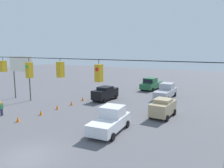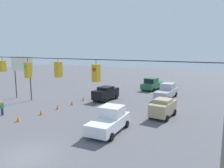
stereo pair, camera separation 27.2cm
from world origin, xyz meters
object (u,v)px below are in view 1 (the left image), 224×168
sedan_tan_oncoming_far (163,107)px  traffic_cone_fourth (71,103)px  traffic_cone_third (57,107)px  roadside_billboard (21,67)px  overhead_signal_span (30,85)px  pickup_truck_silver_oncoming_deep (166,91)px  pedestrian (1,108)px  sedan_black_withflow_far (105,93)px  traffic_cone_second (41,112)px  pickup_truck_green_withflow_deep (151,84)px  pickup_truck_white_crossing_near (110,120)px  traffic_cone_nearest (18,119)px  traffic_cone_fifth (83,99)px

sedan_tan_oncoming_far → traffic_cone_fourth: (11.58, 0.99, -0.73)m
traffic_cone_third → roadside_billboard: bearing=-10.8°
overhead_signal_span → roadside_billboard: bearing=-35.9°
pickup_truck_silver_oncoming_deep → pedestrian: pickup_truck_silver_oncoming_deep is taller
sedan_black_withflow_far → pickup_truck_silver_oncoming_deep: bearing=-140.1°
traffic_cone_second → overhead_signal_span: bearing=134.9°
pickup_truck_silver_oncoming_deep → pickup_truck_green_withflow_deep: (4.17, -5.39, 0.00)m
pickup_truck_white_crossing_near → traffic_cone_nearest: bearing=14.7°
overhead_signal_span → traffic_cone_fifth: bearing=-64.7°
sedan_black_withflow_far → pedestrian: size_ratio=2.70×
sedan_black_withflow_far → pickup_truck_white_crossing_near: bearing=123.9°
pickup_truck_silver_oncoming_deep → pedestrian: 21.58m
traffic_cone_fifth → pedestrian: bearing=71.7°
roadside_billboard → traffic_cone_third: bearing=169.2°
overhead_signal_span → pickup_truck_green_withflow_deep: size_ratio=4.06×
sedan_tan_oncoming_far → pickup_truck_silver_oncoming_deep: bearing=-75.5°
pickup_truck_white_crossing_near → pedestrian: 12.53m
pickup_truck_green_withflow_deep → traffic_cone_third: bearing=74.1°
pickup_truck_white_crossing_near → sedan_tan_oncoming_far: pickup_truck_white_crossing_near is taller
overhead_signal_span → pedestrian: bearing=-23.1°
traffic_cone_nearest → traffic_cone_fourth: bearing=-91.4°
traffic_cone_second → traffic_cone_fifth: bearing=-88.3°
traffic_cone_fourth → pickup_truck_green_withflow_deep: bearing=-107.8°
traffic_cone_second → pedestrian: 4.17m
pickup_truck_white_crossing_near → roadside_billboard: 18.01m
overhead_signal_span → pickup_truck_green_withflow_deep: (1.40, -27.08, -3.69)m
overhead_signal_span → traffic_cone_fifth: size_ratio=41.96×
traffic_cone_fifth → roadside_billboard: size_ratio=0.09×
pickup_truck_green_withflow_deep → traffic_cone_nearest: pickup_truck_green_withflow_deep is taller
overhead_signal_span → traffic_cone_second: 10.13m
sedan_tan_oncoming_far → traffic_cone_third: (11.69, 3.42, -0.73)m
traffic_cone_third → traffic_cone_fifth: 5.08m
sedan_tan_oncoming_far → traffic_cone_third: sedan_tan_oncoming_far is taller
sedan_tan_oncoming_far → pedestrian: sedan_tan_oncoming_far is taller
pickup_truck_green_withflow_deep → traffic_cone_second: (5.03, 20.62, -0.70)m
pedestrian → pickup_truck_white_crossing_near: bearing=-171.4°
pickup_truck_silver_oncoming_deep → traffic_cone_second: (9.20, 15.23, -0.70)m
traffic_cone_nearest → pedestrian: pedestrian is taller
sedan_black_withflow_far → pickup_truck_white_crossing_near: size_ratio=0.85×
sedan_black_withflow_far → sedan_tan_oncoming_far: sedan_tan_oncoming_far is taller
sedan_tan_oncoming_far → pedestrian: 17.17m
traffic_cone_third → roadside_billboard: 9.27m
traffic_cone_third → traffic_cone_fifth: size_ratio=1.00×
overhead_signal_span → pickup_truck_silver_oncoming_deep: 22.17m
traffic_cone_nearest → traffic_cone_third: size_ratio=1.00×
sedan_tan_oncoming_far → traffic_cone_fifth: sedan_tan_oncoming_far is taller
pickup_truck_silver_oncoming_deep → traffic_cone_third: bearing=53.7°
pickup_truck_white_crossing_near → roadside_billboard: bearing=-14.6°
pickup_truck_green_withflow_deep → traffic_cone_nearest: 23.93m
traffic_cone_third → pedestrian: 5.89m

